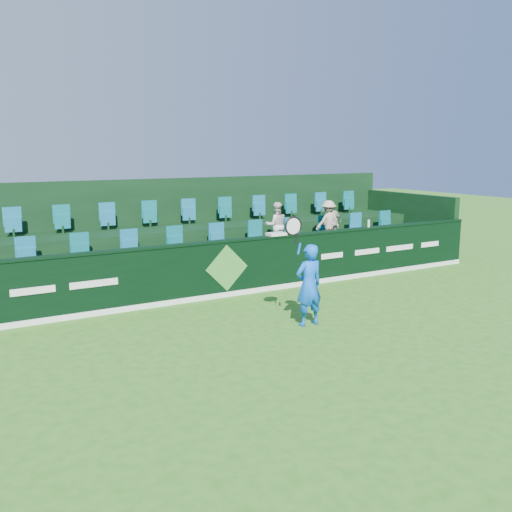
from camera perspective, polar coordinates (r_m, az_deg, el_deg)
ground at (r=10.38m, az=7.17°, el=-8.83°), size 60.00×60.00×0.00m
sponsor_hoarding at (r=13.47m, az=-3.14°, el=-1.23°), size 16.00×0.25×1.35m
stand_tier_front at (r=14.49m, az=-5.13°, el=-1.52°), size 16.00×2.00×0.80m
stand_tier_back at (r=16.15m, az=-8.03°, el=0.59°), size 16.00×1.80×1.30m
stand_rear at (r=16.47m, az=-8.67°, el=2.76°), size 16.00×4.10×2.60m
seat_row_front at (r=14.72m, az=-5.85°, el=1.43°), size 13.50×0.50×0.60m
seat_row_back at (r=16.29m, az=-8.52°, el=4.04°), size 13.50×0.50×0.60m
tennis_player at (r=11.24m, az=5.29°, el=-2.82°), size 0.98×0.39×2.25m
spectator_left at (r=15.35m, az=2.03°, el=3.09°), size 0.72×0.62×1.25m
spectator_middle at (r=16.45m, az=7.65°, el=3.34°), size 0.71×0.37×1.15m
spectator_right at (r=16.35m, az=7.22°, el=3.41°), size 0.78×0.45×1.21m
towel at (r=14.05m, az=2.04°, el=2.21°), size 0.46×0.30×0.07m
drinks_bottle at (r=15.82m, az=11.20°, el=3.22°), size 0.06×0.06×0.20m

